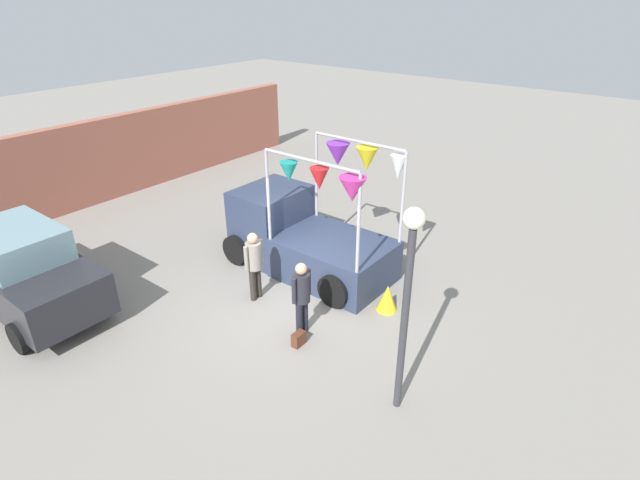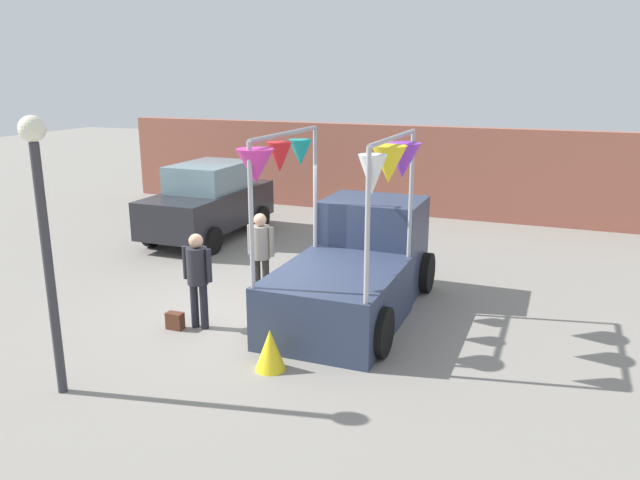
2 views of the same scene
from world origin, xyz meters
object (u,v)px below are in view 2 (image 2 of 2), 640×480
at_px(person_customer, 197,272).
at_px(vendor_truck, 357,261).
at_px(parked_car, 209,201).
at_px(folded_kite_bundle_sunflower, 270,350).
at_px(handbag, 175,321).
at_px(street_lamp, 42,216).
at_px(person_vendor, 261,248).

bearing_deg(person_customer, vendor_truck, 39.98).
bearing_deg(vendor_truck, parked_car, 146.34).
bearing_deg(folded_kite_bundle_sunflower, handbag, 160.82).
bearing_deg(handbag, person_customer, 29.74).
relative_size(street_lamp, folded_kite_bundle_sunflower, 5.98).
xyz_separation_m(parked_car, street_lamp, (2.39, -7.64, 1.43)).
relative_size(handbag, folded_kite_bundle_sunflower, 0.47).
bearing_deg(street_lamp, vendor_truck, 58.24).
xyz_separation_m(parked_car, folded_kite_bundle_sunflower, (4.66, -6.06, -0.64)).
relative_size(vendor_truck, handbag, 14.49).
relative_size(person_customer, handbag, 5.71).
bearing_deg(handbag, folded_kite_bundle_sunflower, -19.18).
bearing_deg(street_lamp, handbag, 85.49).
bearing_deg(vendor_truck, person_vendor, -174.85).
height_order(street_lamp, folded_kite_bundle_sunflower, street_lamp).
height_order(person_vendor, handbag, person_vendor).
bearing_deg(person_customer, street_lamp, -101.98).
bearing_deg(person_vendor, handbag, -110.30).
bearing_deg(person_customer, handbag, -150.26).
bearing_deg(handbag, vendor_truck, 38.68).
xyz_separation_m(parked_car, person_customer, (2.92, -5.14, 0.01)).
bearing_deg(vendor_truck, folded_kite_bundle_sunflower, -98.04).
bearing_deg(folded_kite_bundle_sunflower, parked_car, 127.55).
distance_m(vendor_truck, person_customer, 2.77).
bearing_deg(folded_kite_bundle_sunflower, street_lamp, -145.15).
bearing_deg(parked_car, folded_kite_bundle_sunflower, -52.45).
distance_m(parked_car, street_lamp, 8.13).
distance_m(person_customer, person_vendor, 1.65).
relative_size(person_vendor, handbag, 5.78).
xyz_separation_m(parked_car, person_vendor, (3.24, -3.52, 0.03)).
height_order(person_customer, street_lamp, street_lamp).
bearing_deg(person_customer, folded_kite_bundle_sunflower, -28.06).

